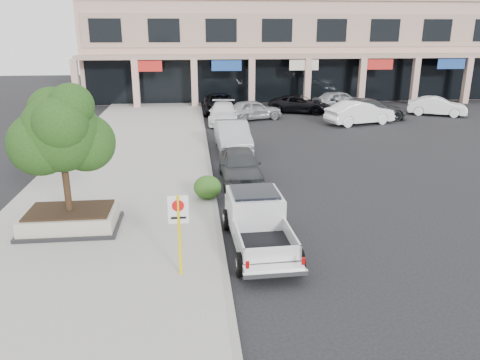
# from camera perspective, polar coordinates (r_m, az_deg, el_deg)

# --- Properties ---
(ground) EXTENTS (120.00, 120.00, 0.00)m
(ground) POSITION_cam_1_polar(r_m,az_deg,el_deg) (15.90, 3.04, -6.52)
(ground) COLOR black
(ground) RESTS_ON ground
(sidewalk) EXTENTS (8.00, 52.00, 0.15)m
(sidewalk) POSITION_cam_1_polar(r_m,az_deg,el_deg) (21.54, -14.11, -0.21)
(sidewalk) COLOR gray
(sidewalk) RESTS_ON ground
(curb) EXTENTS (0.20, 52.00, 0.15)m
(curb) POSITION_cam_1_polar(r_m,az_deg,el_deg) (21.32, -3.56, 0.13)
(curb) COLOR gray
(curb) RESTS_ON ground
(strip_mall) EXTENTS (40.55, 12.43, 9.50)m
(strip_mall) POSITION_cam_1_polar(r_m,az_deg,el_deg) (49.35, 6.38, 15.67)
(strip_mall) COLOR tan
(strip_mall) RESTS_ON ground
(planter) EXTENTS (3.20, 2.20, 0.68)m
(planter) POSITION_cam_1_polar(r_m,az_deg,el_deg) (16.79, -19.94, -4.52)
(planter) COLOR black
(planter) RESTS_ON sidewalk
(planter_tree) EXTENTS (2.90, 2.55, 4.00)m
(planter_tree) POSITION_cam_1_polar(r_m,az_deg,el_deg) (16.07, -20.45, 5.45)
(planter_tree) COLOR black
(planter_tree) RESTS_ON planter
(no_parking_sign) EXTENTS (0.55, 0.09, 2.30)m
(no_parking_sign) POSITION_cam_1_polar(r_m,az_deg,el_deg) (12.57, -7.46, -5.38)
(no_parking_sign) COLOR yellow
(no_parking_sign) RESTS_ON sidewalk
(hedge) EXTENTS (1.10, 0.99, 0.93)m
(hedge) POSITION_cam_1_polar(r_m,az_deg,el_deg) (18.52, -3.98, -0.89)
(hedge) COLOR #244C15
(hedge) RESTS_ON sidewalk
(pickup_truck) EXTENTS (2.05, 5.13, 1.59)m
(pickup_truck) POSITION_cam_1_polar(r_m,az_deg,el_deg) (14.57, 2.37, -5.44)
(pickup_truck) COLOR silver
(pickup_truck) RESTS_ON ground
(curb_car_a) EXTENTS (1.78, 4.38, 1.49)m
(curb_car_a) POSITION_cam_1_polar(r_m,az_deg,el_deg) (21.02, 0.01, 1.81)
(curb_car_a) COLOR #323437
(curb_car_a) RESTS_ON ground
(curb_car_b) EXTENTS (1.87, 5.02, 1.64)m
(curb_car_b) POSITION_cam_1_polar(r_m,az_deg,el_deg) (26.51, -0.90, 5.37)
(curb_car_b) COLOR #A1A5A9
(curb_car_b) RESTS_ON ground
(curb_car_c) EXTENTS (2.45, 5.17, 1.46)m
(curb_car_c) POSITION_cam_1_polar(r_m,az_deg,el_deg) (34.52, -2.07, 8.14)
(curb_car_c) COLOR white
(curb_car_c) RESTS_ON ground
(curb_car_d) EXTENTS (2.82, 5.73, 1.57)m
(curb_car_d) POSITION_cam_1_polar(r_m,az_deg,el_deg) (38.80, -2.49, 9.30)
(curb_car_d) COLOR black
(curb_car_d) RESTS_ON ground
(lot_car_a) EXTENTS (4.77, 3.09, 1.51)m
(lot_car_a) POSITION_cam_1_polar(r_m,az_deg,el_deg) (35.89, 1.60, 8.56)
(lot_car_a) COLOR #9FA1A7
(lot_car_a) RESTS_ON ground
(lot_car_b) EXTENTS (5.33, 3.11, 1.66)m
(lot_car_b) POSITION_cam_1_polar(r_m,az_deg,el_deg) (35.17, 14.39, 7.95)
(lot_car_b) COLOR white
(lot_car_b) RESTS_ON ground
(lot_car_c) EXTENTS (5.82, 2.84, 1.63)m
(lot_car_c) POSITION_cam_1_polar(r_m,az_deg,el_deg) (37.04, 15.49, 8.31)
(lot_car_c) COLOR #282B2D
(lot_car_c) RESTS_ON ground
(lot_car_d) EXTENTS (5.57, 3.92, 1.41)m
(lot_car_d) POSITION_cam_1_polar(r_m,az_deg,el_deg) (39.31, 7.30, 9.17)
(lot_car_d) COLOR black
(lot_car_d) RESTS_ON ground
(lot_car_e) EXTENTS (5.06, 3.18, 1.61)m
(lot_car_e) POSITION_cam_1_polar(r_m,az_deg,el_deg) (41.45, 12.01, 9.51)
(lot_car_e) COLOR #A1A4A9
(lot_car_e) RESTS_ON ground
(lot_car_f) EXTENTS (4.66, 3.35, 1.46)m
(lot_car_f) POSITION_cam_1_polar(r_m,az_deg,el_deg) (40.86, 22.89, 8.29)
(lot_car_f) COLOR white
(lot_car_f) RESTS_ON ground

